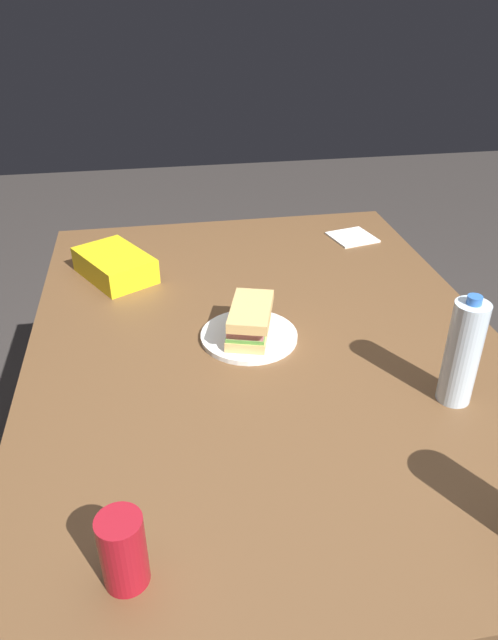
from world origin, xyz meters
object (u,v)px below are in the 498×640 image
object	(u,v)px
chip_bag	(115,265)
water_bottle_tall	(463,353)
dining_table	(266,367)
paper_plate	(249,336)
sandwich	(250,320)
soda_can_red	(123,551)

from	to	relation	value
chip_bag	water_bottle_tall	distance (m)	0.97
dining_table	paper_plate	world-z (taller)	paper_plate
dining_table	sandwich	distance (m)	0.14
chip_bag	water_bottle_tall	xyz separation A→B (m)	(0.67, 0.69, 0.08)
dining_table	soda_can_red	bearing A→B (deg)	-28.41
dining_table	chip_bag	bearing A→B (deg)	-137.40
dining_table	sandwich	size ratio (longest dim) A/B	7.51
chip_bag	dining_table	bearing A→B (deg)	13.04
soda_can_red	water_bottle_tall	size ratio (longest dim) A/B	0.52
dining_table	chip_bag	distance (m)	0.54
soda_can_red	chip_bag	bearing A→B (deg)	-177.85
paper_plate	soda_can_red	bearing A→B (deg)	-25.11
sandwich	water_bottle_tall	xyz separation A→B (m)	(0.29, 0.37, 0.06)
sandwich	water_bottle_tall	bearing A→B (deg)	51.96
dining_table	paper_plate	distance (m)	0.10
soda_can_red	water_bottle_tall	xyz separation A→B (m)	(-0.30, 0.65, 0.05)
dining_table	chip_bag	xyz separation A→B (m)	(-0.39, -0.36, 0.12)
soda_can_red	water_bottle_tall	bearing A→B (deg)	115.10
soda_can_red	paper_plate	bearing A→B (deg)	154.89
paper_plate	chip_bag	bearing A→B (deg)	-140.36
paper_plate	chip_bag	xyz separation A→B (m)	(-0.38, -0.32, 0.03)
dining_table	water_bottle_tall	world-z (taller)	water_bottle_tall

